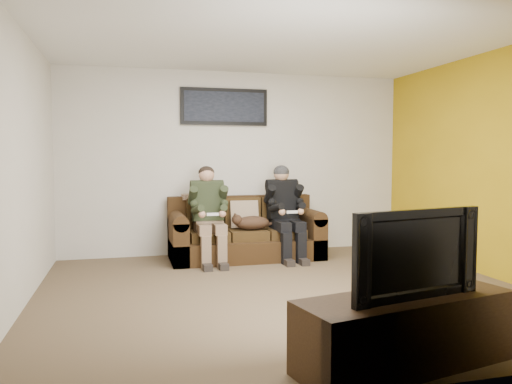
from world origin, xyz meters
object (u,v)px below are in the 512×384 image
object	(u,v)px
cat	(251,223)
television	(407,252)
sofa	(245,235)
person_left	(209,209)
framed_poster	(224,107)
person_right	(285,207)
tv_stand	(405,331)

from	to	relation	value
cat	television	xyz separation A→B (m)	(0.16, -3.57, 0.26)
sofa	person_left	size ratio (longest dim) A/B	1.62
cat	television	bearing A→B (deg)	-87.51
cat	framed_poster	size ratio (longest dim) A/B	0.53
person_right	television	world-z (taller)	person_right
cat	framed_poster	xyz separation A→B (m)	(-0.24, 0.59, 1.59)
person_right	framed_poster	size ratio (longest dim) A/B	1.02
person_left	cat	world-z (taller)	person_left
person_left	framed_poster	distance (m)	1.54
person_right	person_left	bearing A→B (deg)	-179.98
person_left	person_right	distance (m)	1.05
television	tv_stand	bearing A→B (deg)	-11.65
person_left	sofa	bearing A→B (deg)	17.97
sofa	person_left	world-z (taller)	person_left
person_left	person_right	xyz separation A→B (m)	(1.05, 0.00, 0.00)
person_left	tv_stand	world-z (taller)	person_left
sofa	person_right	xyz separation A→B (m)	(0.53, -0.17, 0.39)
framed_poster	tv_stand	xyz separation A→B (m)	(0.40, -4.17, -1.86)
person_right	framed_poster	xyz separation A→B (m)	(-0.73, 0.56, 1.39)
person_left	television	bearing A→B (deg)	-78.67
tv_stand	cat	bearing A→B (deg)	80.84
person_left	framed_poster	size ratio (longest dim) A/B	1.01
sofa	tv_stand	distance (m)	3.78
tv_stand	television	distance (m)	0.53
sofa	television	bearing A→B (deg)	-87.02
television	cat	bearing A→B (deg)	80.84
sofa	cat	bearing A→B (deg)	-78.46
sofa	tv_stand	world-z (taller)	sofa
person_right	television	distance (m)	3.62
sofa	cat	size ratio (longest dim) A/B	3.11
cat	tv_stand	size ratio (longest dim) A/B	0.43
person_left	tv_stand	bearing A→B (deg)	-78.67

